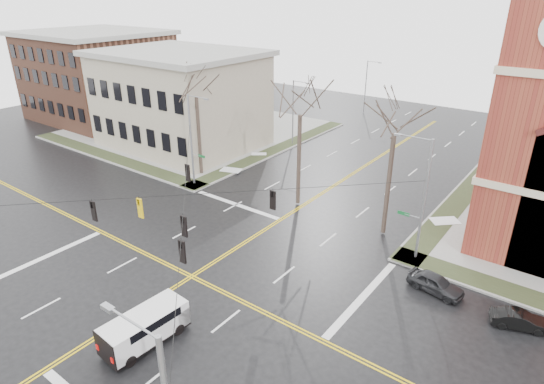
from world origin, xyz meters
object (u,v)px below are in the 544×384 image
Objects in this scene: parked_car_b at (520,320)px; tree_nw_near at (300,109)px; cargo_van at (148,324)px; streetlight_north_a at (294,110)px; signal_pole_nw at (192,138)px; tree_nw_far at (196,92)px; parked_car_a at (436,283)px; tree_ne at (395,126)px; signal_pole_ne at (422,197)px; streetlight_north_b at (367,85)px.

tree_nw_near is at bearing 52.87° from parked_car_b.
cargo_van is at bearing -80.86° from tree_nw_near.
signal_pole_nw is at bearing -92.32° from streetlight_north_a.
tree_nw_far is at bearing 59.35° from parked_car_b.
streetlight_north_a is 36.44m from cargo_van.
signal_pole_nw reaches higher than cargo_van.
tree_ne is (-5.93, 5.13, 8.33)m from parked_car_a.
signal_pole_ne is 12.75m from tree_nw_near.
signal_pole_nw is at bearing -167.13° from tree_nw_near.
parked_car_b is at bearing 43.53° from cargo_van.
streetlight_north_b is at bearing 40.33° from parked_car_a.
tree_nw_far reaches higher than parked_car_b.
parked_car_a is (24.63, -19.63, -3.85)m from streetlight_north_a.
parked_car_b is (29.73, -20.14, -3.94)m from streetlight_north_a.
signal_pole_nw is at bearing -56.64° from tree_nw_far.
streetlight_north_b is 50.11m from parked_car_b.
tree_ne is (18.70, -14.50, 4.49)m from streetlight_north_a.
tree_nw_near is (10.10, -34.04, 4.44)m from streetlight_north_b.
tree_ne is at bearing 78.18° from cargo_van.
streetlight_north_b reaches higher than parked_car_b.
cargo_van is 1.57× the size of parked_car_b.
signal_pole_nw is (-22.64, 0.00, 0.00)m from signal_pole_ne.
streetlight_north_a reaches higher than parked_car_a.
cargo_van is at bearing -76.13° from streetlight_north_b.
signal_pole_nw is 11.73m from tree_nw_near.
tree_nw_far is (-26.92, 5.59, 8.17)m from parked_car_a.
tree_nw_far is (-24.26, 2.46, 3.84)m from signal_pole_ne.
tree_ne is (-11.03, 5.64, 8.42)m from parked_car_b.
signal_pole_ne is 1.00× the size of signal_pole_nw.
tree_nw_near is 8.61m from tree_ne.
streetlight_north_a is 20.00m from streetlight_north_b.
parked_car_b is 14.98m from tree_ne.
streetlight_north_b reaches higher than cargo_van.
streetlight_north_a is 0.65× the size of tree_nw_near.
cargo_van is 1.39× the size of parked_car_a.
tree_nw_far is at bearing -93.84° from streetlight_north_b.
signal_pole_ne is 27.48m from streetlight_north_a.
signal_pole_nw is 0.73× the size of tree_nw_near.
parked_car_b is (7.75, -3.64, -4.42)m from signal_pole_ne.
streetlight_north_a is at bearing -90.00° from streetlight_north_b.
signal_pole_ne reaches higher than streetlight_north_b.
parked_car_a is 0.30× the size of tree_nw_far.
signal_pole_nw reaches higher than streetlight_north_a.
parked_car_b is at bearing -25.16° from signal_pole_ne.
parked_car_b is at bearing -6.83° from signal_pole_nw.
signal_pole_ne is 42.61m from streetlight_north_b.
cargo_van is (-8.70, -17.26, -3.84)m from signal_pole_ne.
parked_car_a is (11.36, 14.13, -0.49)m from cargo_van.
tree_nw_near is at bearing 77.42° from parked_car_a.
cargo_van is 18.13m from parked_car_a.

